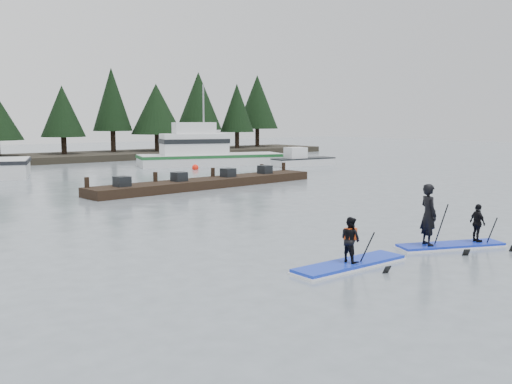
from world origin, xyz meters
TOP-DOWN VIEW (x-y plane):
  - ground at (0.00, 0.00)m, footprint 160.00×160.00m
  - far_shore at (0.00, 42.00)m, footprint 70.00×8.00m
  - treeline at (0.00, 42.00)m, footprint 60.00×4.00m
  - fishing_boat_medium at (13.11, 29.17)m, footprint 12.41×6.97m
  - skiff at (19.20, 23.84)m, footprint 5.62×2.20m
  - floating_dock at (4.55, 16.13)m, footprint 14.84×3.17m
  - buoy_c at (10.16, 26.34)m, footprint 0.51×0.51m
  - paddleboard_solo at (-2.34, -0.92)m, footprint 3.48×1.10m
  - paddleboard_duo at (1.59, -1.17)m, footprint 3.34×2.06m

SIDE VIEW (x-z plane):
  - ground at x=0.00m, z-range 0.00..0.00m
  - treeline at x=0.00m, z-range -4.00..4.00m
  - buoy_c at x=10.16m, z-range -0.26..0.26m
  - floating_dock at x=4.55m, z-range 0.00..0.49m
  - far_shore at x=0.00m, z-range 0.00..0.60m
  - skiff at x=19.20m, z-range 0.00..0.64m
  - paddleboard_solo at x=-2.34m, z-range -0.52..1.28m
  - fishing_boat_medium at x=13.11m, z-range -3.22..4.24m
  - paddleboard_duo at x=1.59m, z-range -0.53..1.92m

